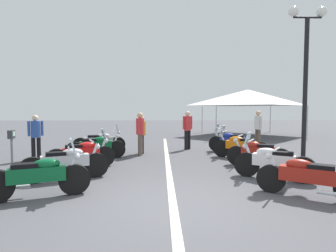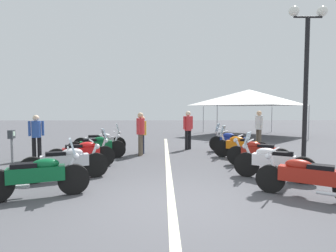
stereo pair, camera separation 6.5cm
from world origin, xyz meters
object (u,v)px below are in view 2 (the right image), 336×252
Objects in this scene: motorcycle_left_row_1 at (66,162)px; bystander_3 at (188,127)px; motorcycle_right_row_0 at (307,177)px; motorcycle_right_row_3 at (241,146)px; event_tent at (249,98)px; motorcycle_left_row_3 at (97,146)px; street_lamp_twin_globe at (307,58)px; parking_meter at (12,145)px; motorcycle_right_row_2 at (258,153)px; bystander_0 at (36,134)px; bystander_4 at (142,132)px; bystander_2 at (259,126)px; motorcycle_right_row_1 at (272,162)px; bystander_1 at (141,130)px; motorcycle_left_row_0 at (38,175)px; motorcycle_left_row_4 at (101,141)px; motorcycle_left_row_2 at (82,153)px; motorcycle_right_row_4 at (232,141)px.

bystander_3 is at bearing 32.35° from motorcycle_left_row_1.
motorcycle_right_row_3 is at bearing -54.94° from motorcycle_right_row_0.
motorcycle_left_row_1 is 0.34× the size of event_tent.
motorcycle_left_row_3 is at bearing 65.88° from motorcycle_left_row_1.
parking_meter is at bearing 100.19° from street_lamp_twin_globe.
event_tent reaches higher than motorcycle_right_row_2.
bystander_0 is at bearing 102.46° from motorcycle_left_row_1.
motorcycle_right_row_0 is at bearing -63.12° from bystander_4.
motorcycle_left_row_3 is at bearing -90.31° from bystander_3.
bystander_2 is at bearing 10.18° from bystander_4.
motorcycle_right_row_1 is 6.20m from bystander_2.
street_lamp_twin_globe reaches higher than motorcycle_right_row_3.
motorcycle_right_row_1 is 5.32m from bystander_1.
street_lamp_twin_globe is 9.03m from parking_meter.
motorcycle_left_row_0 is 7.71m from bystander_3.
motorcycle_right_row_2 is (1.46, -5.51, -0.01)m from motorcycle_left_row_1.
bystander_1 is (2.24, 3.89, 0.55)m from motorcycle_right_row_2.
bystander_0 is 3.98m from bystander_4.
bystander_3 is (0.85, -3.79, 0.56)m from motorcycle_left_row_4.
bystander_2 reaches higher than bystander_0.
motorcycle_left_row_2 is 1.62m from motorcycle_left_row_3.
bystander_4 is at bearing 52.43° from motorcycle_left_row_0.
bystander_0 is (1.50, 7.63, 0.50)m from motorcycle_right_row_2.
bystander_3 reaches higher than motorcycle_left_row_2.
motorcycle_left_row_0 is at bearing -113.47° from bystander_4.
motorcycle_left_row_2 is (1.42, -0.00, 0.01)m from motorcycle_left_row_1.
motorcycle_right_row_0 is at bearing 117.53° from motorcycle_right_row_2.
street_lamp_twin_globe is (0.24, -7.08, 2.98)m from motorcycle_left_row_2.
bystander_0 is 1.05× the size of bystander_4.
bystander_1 reaches higher than motorcycle_right_row_3.
bystander_1 is at bearing 51.21° from motorcycle_left_row_0.
event_tent is (8.76, -10.59, 1.70)m from bystander_0.
bystander_3 is at bearing -40.94° from motorcycle_right_row_0.
bystander_2 is at bearing 79.87° from bystander_0.
bystander_4 reaches higher than motorcycle_left_row_1.
motorcycle_right_row_4 is 8.20m from event_tent.
motorcycle_right_row_0 is 7.60m from bystander_2.
bystander_2 is at bearing -148.78° from bystander_1.
bystander_3 is (2.27, -3.60, 0.57)m from motorcycle_left_row_3.
parking_meter is 4.70m from bystander_1.
bystander_2 reaches higher than bystander_4.
motorcycle_right_row_4 is 0.37× the size of street_lamp_twin_globe.
bystander_0 is at bearing 129.59° from event_tent.
bystander_1 is at bearing -100.73° from bystander_4.
motorcycle_left_row_4 is at bearing 70.14° from motorcycle_left_row_0.
motorcycle_left_row_4 is 1.19× the size of motorcycle_right_row_2.
bystander_3 is at bearing 19.18° from motorcycle_left_row_3.
motorcycle_left_row_2 is 3.05m from motorcycle_left_row_4.
motorcycle_left_row_4 is 6.39m from motorcycle_right_row_2.
motorcycle_left_row_2 is at bearing 37.83° from parking_meter.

